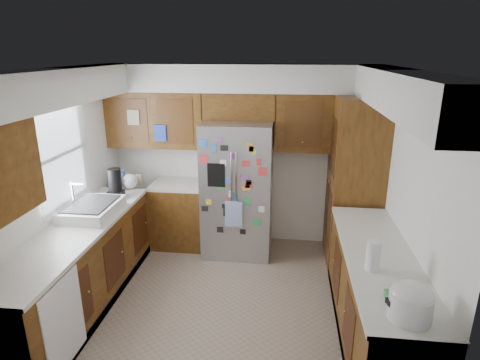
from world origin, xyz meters
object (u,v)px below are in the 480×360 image
object	(u,v)px
rice_cooker	(411,301)
fridge	(238,189)
paper_towel	(373,256)
pantry	(354,182)

from	to	relation	value
rice_cooker	fridge	bearing A→B (deg)	120.13
paper_towel	pantry	bearing A→B (deg)	86.11
rice_cooker	paper_towel	distance (m)	0.64
pantry	rice_cooker	bearing A→B (deg)	-90.01
fridge	paper_towel	size ratio (longest dim) A/B	6.92
fridge	paper_towel	distance (m)	2.39
pantry	paper_towel	xyz separation A→B (m)	(-0.13, -1.90, -0.02)
fridge	rice_cooker	size ratio (longest dim) A/B	5.96
rice_cooker	pantry	bearing A→B (deg)	89.99
pantry	rice_cooker	world-z (taller)	pantry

